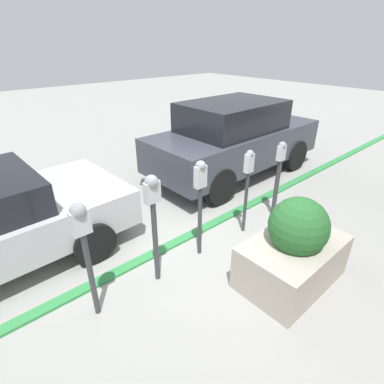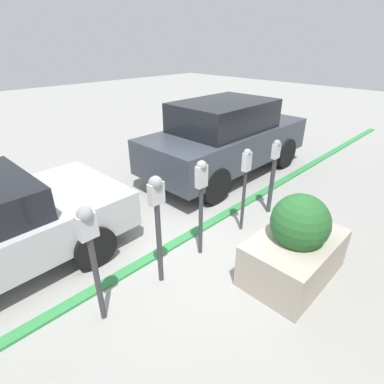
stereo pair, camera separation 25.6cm
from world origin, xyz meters
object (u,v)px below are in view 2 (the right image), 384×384
(parking_meter_middle, at_px, (201,190))
(parking_meter_fourth, at_px, (246,175))
(parking_meter_nearest, at_px, (90,242))
(parking_meter_farthest, at_px, (274,169))
(parking_meter_second, at_px, (157,210))
(planter_box, at_px, (296,246))
(parked_car_middle, at_px, (226,137))

(parking_meter_middle, bearing_deg, parking_meter_fourth, -3.05)
(parking_meter_nearest, xyz_separation_m, parking_meter_fourth, (2.65, -0.03, -0.07))
(parking_meter_nearest, xyz_separation_m, parking_meter_farthest, (3.49, -0.04, -0.21))
(parking_meter_fourth, bearing_deg, parking_meter_farthest, -0.88)
(parking_meter_second, bearing_deg, planter_box, -42.34)
(parking_meter_middle, height_order, parked_car_middle, parked_car_middle)
(parking_meter_farthest, distance_m, planter_box, 1.78)
(parking_meter_middle, distance_m, parking_meter_fourth, 0.97)
(parking_meter_nearest, xyz_separation_m, parking_meter_second, (0.88, -0.00, 0.02))
(parking_meter_farthest, xyz_separation_m, parked_car_middle, (0.84, 1.76, 0.04))
(parking_meter_fourth, distance_m, planter_box, 1.36)
(parking_meter_nearest, xyz_separation_m, planter_box, (2.20, -1.20, -0.58))
(parking_meter_second, bearing_deg, parked_car_middle, 26.53)
(parking_meter_second, xyz_separation_m, planter_box, (1.32, -1.20, -0.60))
(parking_meter_nearest, relative_size, parking_meter_second, 0.97)
(parking_meter_middle, xyz_separation_m, parking_meter_fourth, (0.97, -0.05, -0.06))
(parking_meter_farthest, xyz_separation_m, planter_box, (-1.30, -1.16, -0.37))
(planter_box, bearing_deg, parking_meter_fourth, 69.07)
(parking_meter_second, distance_m, parking_meter_middle, 0.80)
(parking_meter_second, distance_m, parking_meter_fourth, 1.77)
(parking_meter_nearest, relative_size, planter_box, 1.06)
(parking_meter_farthest, bearing_deg, parking_meter_fourth, 179.12)
(parking_meter_fourth, xyz_separation_m, planter_box, (-0.45, -1.18, -0.51))
(parking_meter_second, bearing_deg, parking_meter_farthest, -0.84)
(planter_box, distance_m, parked_car_middle, 3.64)
(planter_box, height_order, parked_car_middle, parked_car_middle)
(parking_meter_fourth, relative_size, planter_box, 1.03)
(parked_car_middle, bearing_deg, parking_meter_middle, -147.89)
(parking_meter_second, height_order, planter_box, parking_meter_second)
(parking_meter_farthest, bearing_deg, planter_box, -138.04)
(parking_meter_middle, relative_size, parked_car_middle, 0.35)
(parking_meter_nearest, bearing_deg, parking_meter_second, -0.02)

